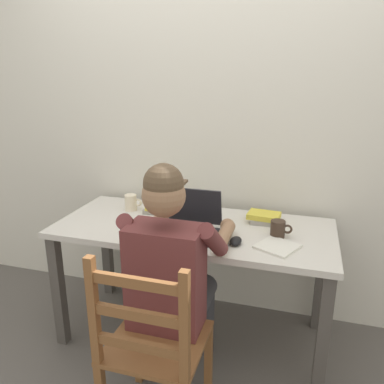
% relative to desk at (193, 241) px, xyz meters
% --- Properties ---
extents(ground_plane, '(8.00, 8.00, 0.00)m').
position_rel_desk_xyz_m(ground_plane, '(0.00, 0.00, -0.65)').
color(ground_plane, '#56514C').
extents(back_wall, '(6.00, 0.04, 2.60)m').
position_rel_desk_xyz_m(back_wall, '(0.00, 0.43, 0.65)').
color(back_wall, silver).
rests_on(back_wall, ground).
extents(desk, '(1.59, 0.69, 0.74)m').
position_rel_desk_xyz_m(desk, '(0.00, 0.00, 0.00)').
color(desk, beige).
rests_on(desk, ground).
extents(seated_person, '(0.50, 0.60, 1.23)m').
position_rel_desk_xyz_m(seated_person, '(0.02, -0.42, 0.03)').
color(seated_person, brown).
rests_on(seated_person, ground).
extents(wooden_chair, '(0.42, 0.42, 0.93)m').
position_rel_desk_xyz_m(wooden_chair, '(0.02, -0.70, -0.19)').
color(wooden_chair, brown).
rests_on(wooden_chair, ground).
extents(laptop, '(0.33, 0.28, 0.23)m').
position_rel_desk_xyz_m(laptop, '(0.00, -0.09, 0.15)').
color(laptop, '#232328').
rests_on(laptop, desk).
extents(computer_mouse, '(0.06, 0.10, 0.03)m').
position_rel_desk_xyz_m(computer_mouse, '(0.28, -0.17, 0.11)').
color(computer_mouse, black).
rests_on(computer_mouse, desk).
extents(coffee_mug_white, '(0.11, 0.08, 0.10)m').
position_rel_desk_xyz_m(coffee_mug_white, '(-0.45, 0.14, 0.15)').
color(coffee_mug_white, beige).
rests_on(coffee_mug_white, desk).
extents(coffee_mug_dark, '(0.12, 0.08, 0.09)m').
position_rel_desk_xyz_m(coffee_mug_dark, '(0.48, -0.02, 0.14)').
color(coffee_mug_dark, '#38281E').
rests_on(coffee_mug_dark, desk).
extents(book_stack_main, '(0.19, 0.14, 0.05)m').
position_rel_desk_xyz_m(book_stack_main, '(-0.27, 0.14, 0.12)').
color(book_stack_main, gray).
rests_on(book_stack_main, desk).
extents(book_stack_side, '(0.19, 0.14, 0.06)m').
position_rel_desk_xyz_m(book_stack_side, '(0.38, 0.16, 0.13)').
color(book_stack_side, gray).
rests_on(book_stack_side, desk).
extents(paper_pile_near_laptop, '(0.25, 0.25, 0.01)m').
position_rel_desk_xyz_m(paper_pile_near_laptop, '(0.49, -0.16, 0.10)').
color(paper_pile_near_laptop, silver).
rests_on(paper_pile_near_laptop, desk).
extents(paper_pile_back_corner, '(0.20, 0.19, 0.01)m').
position_rel_desk_xyz_m(paper_pile_back_corner, '(-0.16, -0.18, 0.10)').
color(paper_pile_back_corner, white).
rests_on(paper_pile_back_corner, desk).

